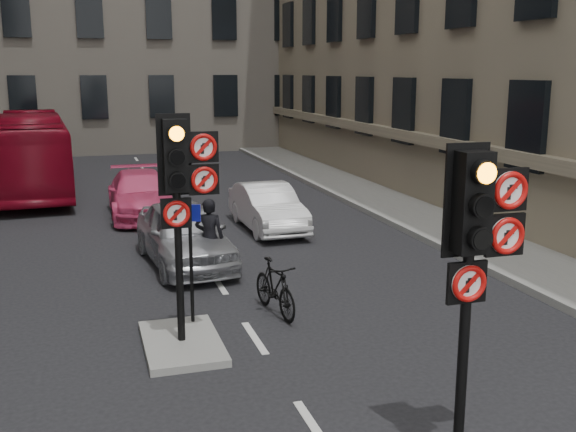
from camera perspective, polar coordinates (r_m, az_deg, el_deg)
pavement_right at (r=20.16m, az=12.27°, el=-0.22°), size 3.00×50.00×0.16m
centre_island at (r=11.08m, az=-8.97°, el=-10.57°), size 1.20×2.00×0.12m
signal_near at (r=7.53m, az=15.74°, el=-1.61°), size 0.91×0.40×3.58m
signal_far at (r=10.36m, az=-8.97°, el=3.06°), size 0.91×0.40×3.58m
car_silver at (r=15.40m, az=-8.79°, el=-1.50°), size 2.04×4.31×1.42m
car_white at (r=18.61m, az=-1.73°, el=0.75°), size 1.41×3.84×1.26m
car_pink at (r=20.88m, az=-12.36°, el=1.83°), size 1.90×4.58×1.32m
bus_red at (r=26.23m, az=-20.88°, el=5.04°), size 2.97×10.26×2.82m
motorcycle at (r=12.20m, az=-1.12°, el=-6.07°), size 0.72×1.71×0.99m
motorcyclist at (r=14.44m, az=-6.67°, el=-1.80°), size 0.72×0.61×1.69m
info_sign at (r=11.37m, az=-8.23°, el=-2.60°), size 0.35×0.15×2.05m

